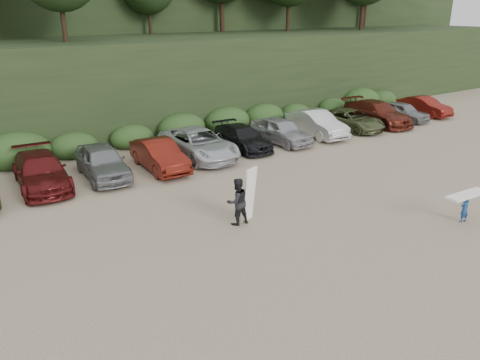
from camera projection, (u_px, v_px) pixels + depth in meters
ground at (324, 223)px, 18.49m from camera, size 120.00×120.00×0.00m
parked_cars at (213, 142)px, 26.62m from camera, size 39.24×6.01×1.65m
child_surfer at (466, 203)px, 18.31m from camera, size 2.03×0.67×1.20m
adult_surfer at (238, 201)px, 18.12m from camera, size 1.37×0.73×2.23m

